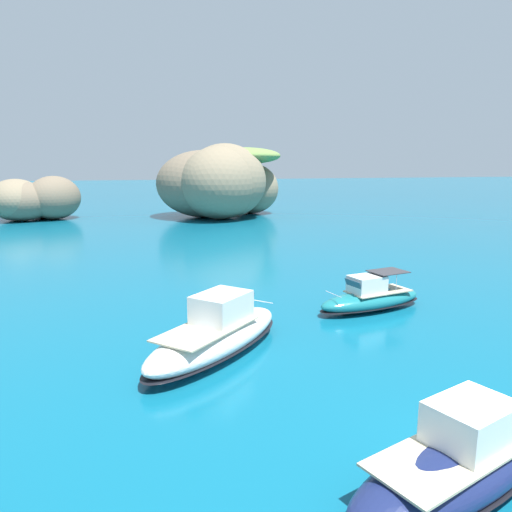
{
  "coord_description": "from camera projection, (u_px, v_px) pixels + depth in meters",
  "views": [
    {
      "loc": [
        -7.88,
        -9.32,
        7.65
      ],
      "look_at": [
        -1.45,
        16.14,
        2.49
      ],
      "focal_mm": 33.87,
      "sensor_mm": 36.0,
      "label": 1
    }
  ],
  "objects": [
    {
      "name": "motorboat_teal",
      "position": [
        371.0,
        298.0,
        25.18
      ],
      "size": [
        6.54,
        3.19,
        1.97
      ],
      "color": "#19727A",
      "rests_on": "ground"
    },
    {
      "name": "ground_plane",
      "position": [
        467.0,
        468.0,
        12.24
      ],
      "size": [
        400.0,
        400.0,
        0.0
      ],
      "primitive_type": "plane",
      "color": "#0C5B7A"
    },
    {
      "name": "motorboat_navy",
      "position": [
        460.0,
        462.0,
        11.33
      ],
      "size": [
        7.51,
        4.49,
        2.13
      ],
      "color": "navy",
      "rests_on": "ground"
    },
    {
      "name": "motorboat_white",
      "position": [
        217.0,
        334.0,
        19.39
      ],
      "size": [
        7.6,
        7.55,
        2.43
      ],
      "color": "white",
      "rests_on": "ground"
    },
    {
      "name": "islet_large",
      "position": [
        221.0,
        182.0,
        66.25
      ],
      "size": [
        21.31,
        19.99,
        10.03
      ],
      "color": "#756651",
      "rests_on": "ground"
    },
    {
      "name": "islet_small",
      "position": [
        32.0,
        201.0,
        63.67
      ],
      "size": [
        13.27,
        10.3,
        5.77
      ],
      "color": "#84755B",
      "rests_on": "ground"
    }
  ]
}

